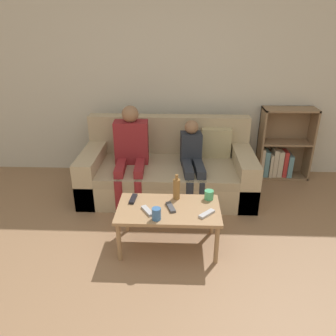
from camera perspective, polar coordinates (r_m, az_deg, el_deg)
ground_plane at (r=2.53m, az=-1.27°, el=-26.31°), size 22.00×22.00×0.00m
wall_back at (r=4.34m, az=0.77°, el=15.72°), size 12.00×0.06×2.60m
couch at (r=4.00m, az=0.08°, el=-0.46°), size 2.02×0.98×0.87m
bookshelf at (r=4.62m, az=19.02°, el=2.95°), size 0.67×0.28×0.94m
coffee_table at (r=2.99m, az=0.09°, el=-7.72°), size 0.93×0.52×0.41m
person_adult at (r=3.81m, az=-6.47°, el=3.56°), size 0.40×0.67×1.08m
person_child at (r=3.76m, az=4.24°, el=1.71°), size 0.29×0.68×0.91m
cup_near at (r=2.79m, az=-2.03°, el=-7.98°), size 0.08×0.08×0.11m
cup_far at (r=3.11m, az=7.15°, el=-4.66°), size 0.09×0.09×0.09m
tv_remote_0 at (r=2.96m, az=0.47°, el=-6.85°), size 0.10×0.18×0.02m
tv_remote_1 at (r=2.91m, az=-3.61°, el=-7.43°), size 0.13×0.17×0.02m
tv_remote_2 at (r=2.88m, az=6.78°, el=-7.92°), size 0.15×0.16×0.02m
tv_remote_3 at (r=3.10m, az=-6.09°, el=-5.35°), size 0.06×0.17×0.02m
bottle at (r=3.06m, az=1.49°, el=-3.61°), size 0.07×0.07×0.25m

